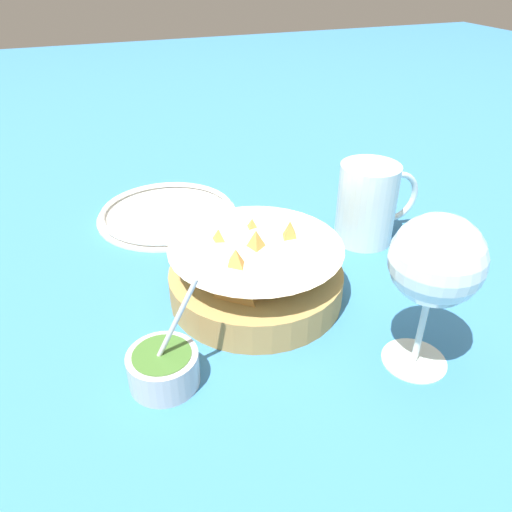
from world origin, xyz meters
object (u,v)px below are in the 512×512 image
Objects in this scene: food_basket at (255,272)px; beer_mug at (367,206)px; sauce_cup at (163,367)px; wine_glass at (436,264)px; side_plate at (168,213)px.

beer_mug reaches higher than food_basket.
sauce_cup is 0.92× the size of beer_mug.
food_basket is 0.22m from beer_mug.
sauce_cup is 0.39m from beer_mug.
wine_glass is 0.78× the size of side_plate.
wine_glass is 0.47m from side_plate.
wine_glass reaches higher than food_basket.
sauce_cup is at bearing -151.91° from beer_mug.
sauce_cup reaches higher than side_plate.
sauce_cup is at bearing 165.89° from wine_glass.
side_plate is at bearing 77.50° from sauce_cup.
food_basket is at bearing 125.09° from wine_glass.
wine_glass reaches higher than side_plate.
beer_mug is (0.20, 0.08, 0.02)m from food_basket.
beer_mug is at bearing -33.60° from side_plate.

